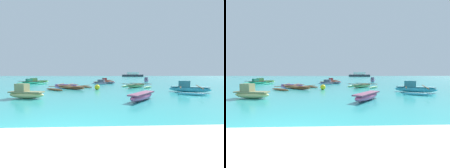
{
  "view_description": "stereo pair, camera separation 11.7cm",
  "coord_description": "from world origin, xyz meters",
  "views": [
    {
      "loc": [
        1.63,
        -3.13,
        1.6
      ],
      "look_at": [
        2.57,
        16.86,
        0.25
      ],
      "focal_mm": 24.0,
      "sensor_mm": 36.0,
      "label": 1
    },
    {
      "loc": [
        1.74,
        -3.13,
        1.6
      ],
      "look_at": [
        2.57,
        16.86,
        0.25
      ],
      "focal_mm": 24.0,
      "sensor_mm": 36.0,
      "label": 2
    }
  ],
  "objects": [
    {
      "name": "ground_plane",
      "position": [
        0.0,
        0.0,
        0.0
      ],
      "size": [
        240.0,
        240.0,
        0.0
      ],
      "color": "teal"
    },
    {
      "name": "moored_boat_0",
      "position": [
        -2.07,
        13.03,
        0.17
      ],
      "size": [
        4.64,
        4.9,
        0.36
      ],
      "rotation": [
        0.0,
        0.0,
        -0.66
      ],
      "color": "brown",
      "rests_on": "ground_plane"
    },
    {
      "name": "moored_boat_1",
      "position": [
        -3.56,
        6.85,
        0.34
      ],
      "size": [
        2.5,
        1.11,
        0.96
      ],
      "rotation": [
        0.0,
        0.0,
        -0.19
      ],
      "color": "#D2D284",
      "rests_on": "ground_plane"
    },
    {
      "name": "moored_boat_2",
      "position": [
        5.39,
        14.49,
        0.21
      ],
      "size": [
        3.73,
        3.65,
        0.45
      ],
      "rotation": [
        0.0,
        0.0,
        0.84
      ],
      "color": "#69AC6D",
      "rests_on": "ground_plane"
    },
    {
      "name": "moored_boat_3",
      "position": [
        1.76,
        24.49,
        0.28
      ],
      "size": [
        3.49,
        4.13,
        0.85
      ],
      "rotation": [
        0.0,
        0.0,
        -0.63
      ],
      "color": "red",
      "rests_on": "ground_plane"
    },
    {
      "name": "moored_boat_4",
      "position": [
        3.88,
        5.83,
        0.25
      ],
      "size": [
        2.29,
        2.76,
        0.46
      ],
      "rotation": [
        0.0,
        0.0,
        0.93
      ],
      "color": "#BF5A8D",
      "rests_on": "ground_plane"
    },
    {
      "name": "moored_boat_5",
      "position": [
        10.0,
        26.65,
        0.33
      ],
      "size": [
        1.82,
        2.76,
        0.94
      ],
      "rotation": [
        0.0,
        0.0,
        1.11
      ],
      "color": "#9F88BD",
      "rests_on": "ground_plane"
    },
    {
      "name": "moored_boat_6",
      "position": [
        -10.85,
        24.63,
        0.3
      ],
      "size": [
        3.71,
        2.64,
        0.86
      ],
      "rotation": [
        0.0,
        0.0,
        0.55
      ],
      "color": "#A6E266",
      "rests_on": "ground_plane"
    },
    {
      "name": "moored_boat_7",
      "position": [
        -3.38,
        16.25,
        0.15
      ],
      "size": [
        2.84,
        3.11,
        0.34
      ],
      "rotation": [
        0.0,
        0.0,
        0.01
      ],
      "color": "#BA59CA",
      "rests_on": "ground_plane"
    },
    {
      "name": "moored_boat_8",
      "position": [
        9.0,
        9.68,
        0.33
      ],
      "size": [
        3.86,
        5.01,
        1.01
      ],
      "rotation": [
        0.0,
        0.0,
        -0.45
      ],
      "color": "#3EB3D1",
      "rests_on": "ground_plane"
    },
    {
      "name": "moored_boat_9",
      "position": [
        -10.22,
        21.41,
        0.28
      ],
      "size": [
        4.92,
        3.7,
        0.85
      ],
      "rotation": [
        0.0,
        0.0,
        1.12
      ],
      "color": "#1C9F73",
      "rests_on": "ground_plane"
    },
    {
      "name": "moored_boat_10",
      "position": [
        1.38,
        21.64,
        0.22
      ],
      "size": [
        4.02,
        4.49,
        0.67
      ],
      "rotation": [
        0.0,
        0.0,
        -0.43
      ],
      "color": "#7988A9",
      "rests_on": "ground_plane"
    },
    {
      "name": "mooring_buoy_0",
      "position": [
        0.84,
        11.93,
        0.27
      ],
      "size": [
        0.53,
        0.53,
        0.53
      ],
      "color": "yellow",
      "rests_on": "ground_plane"
    },
    {
      "name": "distant_ferry",
      "position": [
        17.97,
        84.73,
        1.09
      ],
      "size": [
        12.22,
        2.69,
        2.69
      ],
      "color": "#2D333D",
      "rests_on": "ground_plane"
    }
  ]
}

